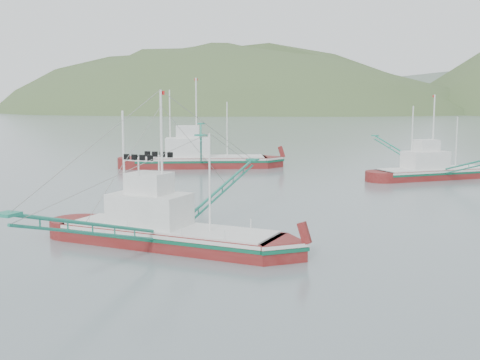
% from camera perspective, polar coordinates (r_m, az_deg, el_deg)
% --- Properties ---
extents(ground, '(1200.00, 1200.00, 0.00)m').
position_cam_1_polar(ground, '(34.71, -4.14, -6.44)').
color(ground, slate).
rests_on(ground, ground).
extents(main_boat, '(13.23, 23.94, 9.69)m').
position_cam_1_polar(main_boat, '(35.10, -7.02, -4.00)').
color(main_boat, maroon).
rests_on(main_boat, ground).
extents(bg_boat_far, '(19.78, 20.01, 9.68)m').
position_cam_1_polar(bg_boat_far, '(67.76, 17.99, 1.87)').
color(bg_boat_far, maroon).
rests_on(bg_boat_far, ground).
extents(bg_boat_left, '(18.59, 27.62, 12.00)m').
position_cam_1_polar(bg_boat_left, '(75.35, -3.81, 3.08)').
color(bg_boat_left, maroon).
rests_on(bg_boat_left, ground).
extents(headland_left, '(448.00, 308.00, 210.00)m').
position_cam_1_polar(headland_left, '(436.22, -2.25, 6.50)').
color(headland_left, '#42592E').
rests_on(headland_left, ground).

